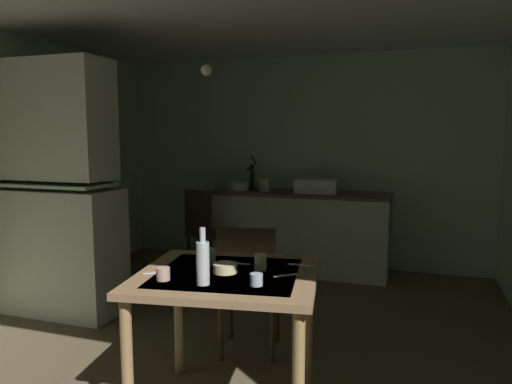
% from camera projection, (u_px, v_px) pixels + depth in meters
% --- Properties ---
extents(ground_plane, '(5.18, 5.18, 0.00)m').
position_uv_depth(ground_plane, '(237.00, 328.00, 3.59)').
color(ground_plane, brown).
extents(wall_back, '(4.28, 0.10, 2.36)m').
position_uv_depth(wall_back, '(300.00, 161.00, 5.39)').
color(wall_back, beige).
rests_on(wall_back, ground).
extents(wall_left, '(0.10, 4.12, 2.36)m').
position_uv_depth(wall_left, '(9.00, 169.00, 4.12)').
color(wall_left, beige).
rests_on(wall_left, ground).
extents(ceiling_slab, '(4.28, 4.12, 0.10)m').
position_uv_depth(ceiling_slab, '(235.00, 2.00, 3.30)').
color(ceiling_slab, white).
extents(hutch_cabinet, '(1.06, 0.47, 2.07)m').
position_uv_depth(hutch_cabinet, '(56.00, 197.00, 3.85)').
color(hutch_cabinet, beige).
rests_on(hutch_cabinet, ground).
extents(counter_cabinet, '(1.88, 0.64, 0.86)m').
position_uv_depth(counter_cabinet, '(301.00, 231.00, 5.10)').
color(counter_cabinet, beige).
rests_on(counter_cabinet, ground).
extents(sink_basin, '(0.44, 0.34, 0.15)m').
position_uv_depth(sink_basin, '(318.00, 185.00, 4.98)').
color(sink_basin, white).
rests_on(sink_basin, counter_cabinet).
extents(hand_pump, '(0.05, 0.27, 0.39)m').
position_uv_depth(hand_pump, '(252.00, 175.00, 5.25)').
color(hand_pump, '#232328').
rests_on(hand_pump, counter_cabinet).
extents(mixing_bowl_counter, '(0.23, 0.23, 0.09)m').
position_uv_depth(mixing_bowl_counter, '(238.00, 186.00, 5.22)').
color(mixing_bowl_counter, white).
rests_on(mixing_bowl_counter, counter_cabinet).
extents(stoneware_crock, '(0.13, 0.13, 0.13)m').
position_uv_depth(stoneware_crock, '(265.00, 185.00, 5.13)').
color(stoneware_crock, beige).
rests_on(stoneware_crock, counter_cabinet).
extents(dining_table, '(1.03, 0.96, 0.77)m').
position_uv_depth(dining_table, '(228.00, 293.00, 2.44)').
color(dining_table, '#916E4C').
rests_on(dining_table, ground).
extents(chair_far_side, '(0.47, 0.47, 0.89)m').
position_uv_depth(chair_far_side, '(248.00, 286.00, 3.11)').
color(chair_far_side, '#362816').
rests_on(chair_far_side, ground).
extents(chair_by_counter, '(0.52, 0.52, 0.92)m').
position_uv_depth(chair_by_counter, '(206.00, 230.00, 4.88)').
color(chair_by_counter, '#30261A').
rests_on(chair_by_counter, ground).
extents(serving_bowl_wide, '(0.13, 0.13, 0.05)m').
position_uv_depth(serving_bowl_wide, '(225.00, 268.00, 2.42)').
color(serving_bowl_wide, beige).
rests_on(serving_bowl_wide, dining_table).
extents(mug_dark, '(0.07, 0.07, 0.06)m').
position_uv_depth(mug_dark, '(163.00, 274.00, 2.29)').
color(mug_dark, tan).
rests_on(mug_dark, dining_table).
extents(teacup_cream, '(0.06, 0.06, 0.06)m').
position_uv_depth(teacup_cream, '(256.00, 280.00, 2.21)').
color(teacup_cream, '#9EB2C6').
rests_on(teacup_cream, dining_table).
extents(teacup_mint, '(0.06, 0.06, 0.08)m').
position_uv_depth(teacup_mint, '(260.00, 262.00, 2.46)').
color(teacup_mint, beige).
rests_on(teacup_mint, dining_table).
extents(mug_tall, '(0.08, 0.08, 0.09)m').
position_uv_depth(mug_tall, '(209.00, 257.00, 2.56)').
color(mug_tall, '#9EB2C6').
rests_on(mug_tall, dining_table).
extents(glass_bottle, '(0.06, 0.06, 0.28)m').
position_uv_depth(glass_bottle, '(203.00, 262.00, 2.22)').
color(glass_bottle, '#B7BCC1').
rests_on(glass_bottle, dining_table).
extents(table_knife, '(0.20, 0.03, 0.00)m').
position_uv_depth(table_knife, '(233.00, 263.00, 2.59)').
color(table_knife, silver).
rests_on(table_knife, dining_table).
extents(teaspoon_near_bowl, '(0.11, 0.08, 0.00)m').
position_uv_depth(teaspoon_near_bowl, '(155.00, 272.00, 2.42)').
color(teaspoon_near_bowl, beige).
rests_on(teaspoon_near_bowl, dining_table).
extents(teaspoon_by_cup, '(0.12, 0.09, 0.00)m').
position_uv_depth(teaspoon_by_cup, '(285.00, 275.00, 2.37)').
color(teaspoon_by_cup, beige).
rests_on(teaspoon_by_cup, dining_table).
extents(serving_spoon, '(0.16, 0.02, 0.00)m').
position_uv_depth(serving_spoon, '(302.00, 265.00, 2.55)').
color(serving_spoon, beige).
rests_on(serving_spoon, dining_table).
extents(pendant_bulb, '(0.08, 0.08, 0.08)m').
position_uv_depth(pendant_bulb, '(207.00, 70.00, 3.29)').
color(pendant_bulb, '#F9EFCC').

